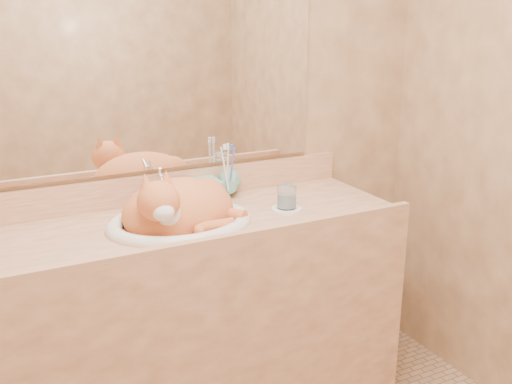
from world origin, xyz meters
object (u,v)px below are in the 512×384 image
sink_basin (179,203)px  water_glass (287,197)px  toothbrush_cup (229,188)px  vanity_counter (192,324)px  soap_dispenser (213,181)px  cat (177,205)px

sink_basin → water_glass: bearing=-4.2°
sink_basin → toothbrush_cup: size_ratio=4.86×
toothbrush_cup → water_glass: (0.14, -0.22, 0.00)m
vanity_counter → soap_dispenser: soap_dispenser is taller
cat → toothbrush_cup: cat is taller
vanity_counter → water_glass: (0.38, -0.06, 0.48)m
toothbrush_cup → soap_dispenser: bearing=-150.6°
sink_basin → water_glass: 0.42m
toothbrush_cup → cat: bearing=-148.1°
soap_dispenser → toothbrush_cup: (0.09, 0.05, -0.05)m
soap_dispenser → vanity_counter: bearing=-139.5°
water_glass → vanity_counter: bearing=171.6°
water_glass → cat: bearing=173.3°
sink_basin → soap_dispenser: 0.24m
vanity_counter → cat: size_ratio=3.79×
cat → water_glass: bearing=-11.0°
toothbrush_cup → water_glass: 0.27m
vanity_counter → toothbrush_cup: 0.56m
cat → water_glass: (0.42, -0.05, -0.02)m
water_glass → sink_basin: bearing=175.1°
sink_basin → water_glass: size_ratio=5.89×
vanity_counter → toothbrush_cup: (0.24, 0.17, 0.47)m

